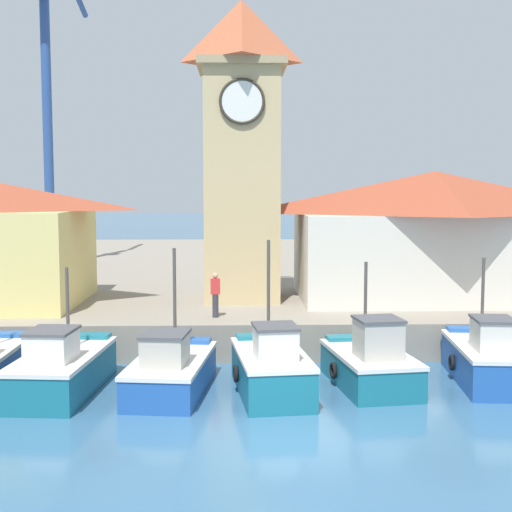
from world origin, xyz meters
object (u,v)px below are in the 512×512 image
(fishing_boat_left_outer, at_px, (62,368))
(fishing_boat_mid_left, at_px, (271,368))
(fishing_boat_mid_right, at_px, (486,359))
(clock_tower, at_px, (242,143))
(warehouse_right, at_px, (434,234))
(port_crane_near, at_px, (49,137))
(fishing_boat_center, at_px, (370,363))
(dock_worker_near_tower, at_px, (215,294))
(fishing_boat_left_inner, at_px, (171,370))

(fishing_boat_left_outer, height_order, fishing_boat_mid_left, fishing_boat_mid_left)
(fishing_boat_mid_right, xyz_separation_m, clock_tower, (-7.45, 8.31, 7.05))
(warehouse_right, height_order, port_crane_near, port_crane_near)
(fishing_boat_left_outer, xyz_separation_m, fishing_boat_mid_right, (12.81, 0.72, 0.03))
(fishing_boat_mid_right, relative_size, clock_tower, 0.34)
(fishing_boat_left_outer, relative_size, clock_tower, 0.36)
(fishing_boat_left_outer, height_order, fishing_boat_mid_right, fishing_boat_mid_right)
(warehouse_right, bearing_deg, fishing_boat_left_outer, -145.72)
(fishing_boat_center, relative_size, dock_worker_near_tower, 2.69)
(fishing_boat_mid_right, bearing_deg, fishing_boat_mid_left, -171.44)
(fishing_boat_left_inner, height_order, fishing_boat_mid_left, fishing_boat_mid_left)
(fishing_boat_mid_left, height_order, warehouse_right, warehouse_right)
(fishing_boat_mid_left, distance_m, fishing_boat_mid_right, 6.74)
(fishing_boat_center, bearing_deg, fishing_boat_mid_right, 5.54)
(fishing_boat_mid_left, bearing_deg, fishing_boat_left_outer, 177.33)
(fishing_boat_left_outer, xyz_separation_m, warehouse_right, (13.48, 9.19, 3.33))
(fishing_boat_mid_left, bearing_deg, clock_tower, 94.76)
(fishing_boat_mid_left, relative_size, dock_worker_near_tower, 2.81)
(warehouse_right, bearing_deg, fishing_boat_center, -116.04)
(fishing_boat_mid_left, bearing_deg, fishing_boat_mid_right, 8.56)
(port_crane_near, distance_m, dock_worker_near_tower, 21.08)
(port_crane_near, relative_size, dock_worker_near_tower, 12.61)
(fishing_boat_center, distance_m, port_crane_near, 27.61)
(fishing_boat_mid_left, distance_m, port_crane_near, 26.62)
(warehouse_right, height_order, dock_worker_near_tower, warehouse_right)
(fishing_boat_center, bearing_deg, dock_worker_near_tower, 136.74)
(fishing_boat_mid_left, xyz_separation_m, port_crane_near, (-11.99, 22.32, 8.16))
(fishing_boat_left_outer, distance_m, dock_worker_near_tower, 6.71)
(port_crane_near, bearing_deg, fishing_boat_mid_left, -61.76)
(fishing_boat_left_outer, bearing_deg, warehouse_right, 34.28)
(fishing_boat_left_inner, relative_size, fishing_boat_mid_right, 1.04)
(fishing_boat_left_inner, relative_size, dock_worker_near_tower, 3.01)
(warehouse_right, relative_size, port_crane_near, 0.57)
(fishing_boat_mid_right, bearing_deg, fishing_boat_left_outer, -176.80)
(fishing_boat_left_outer, bearing_deg, dock_worker_near_tower, 48.19)
(fishing_boat_left_inner, distance_m, fishing_boat_mid_right, 9.64)
(clock_tower, height_order, port_crane_near, port_crane_near)
(warehouse_right, distance_m, port_crane_near, 23.71)
(clock_tower, distance_m, warehouse_right, 8.95)
(clock_tower, relative_size, warehouse_right, 1.18)
(fishing_boat_left_inner, xyz_separation_m, dock_worker_near_tower, (1.17, 4.89, 1.51))
(fishing_boat_left_outer, height_order, fishing_boat_left_inner, fishing_boat_left_inner)
(fishing_boat_left_inner, height_order, port_crane_near, port_crane_near)
(fishing_boat_center, distance_m, dock_worker_near_tower, 6.75)
(fishing_boat_left_inner, relative_size, clock_tower, 0.35)
(fishing_boat_left_inner, bearing_deg, fishing_boat_left_outer, 179.83)
(dock_worker_near_tower, bearing_deg, fishing_boat_left_outer, -131.81)
(clock_tower, bearing_deg, fishing_boat_left_inner, -103.50)
(fishing_boat_center, distance_m, clock_tower, 11.82)
(fishing_boat_mid_left, distance_m, dock_worker_near_tower, 5.64)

